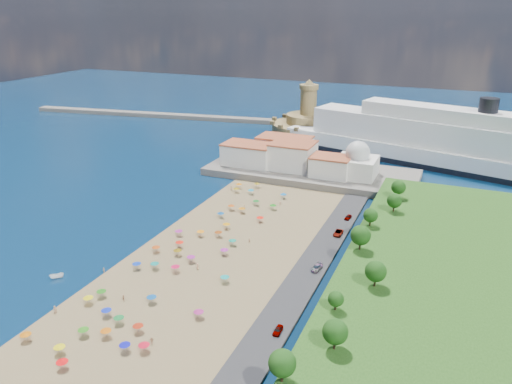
% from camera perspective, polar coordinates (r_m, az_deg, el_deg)
% --- Properties ---
extents(ground, '(700.00, 700.00, 0.00)m').
position_cam_1_polar(ground, '(159.99, -4.81, -5.39)').
color(ground, '#071938').
rests_on(ground, ground).
extents(terrace, '(90.00, 36.00, 3.00)m').
position_cam_1_polar(terrace, '(219.12, 6.32, 2.25)').
color(terrace, '#59544C').
rests_on(terrace, ground).
extents(jetty, '(18.00, 70.00, 2.40)m').
position_cam_1_polar(jetty, '(257.51, 3.89, 5.03)').
color(jetty, '#59544C').
rests_on(jetty, ground).
extents(breakwater, '(199.03, 34.77, 2.60)m').
position_cam_1_polar(breakwater, '(338.72, -9.55, 8.57)').
color(breakwater, '#59544C').
rests_on(breakwater, ground).
extents(waterfront_buildings, '(57.00, 29.00, 11.00)m').
position_cam_1_polar(waterfront_buildings, '(221.63, 3.20, 4.28)').
color(waterfront_buildings, silver).
rests_on(waterfront_buildings, terrace).
extents(domed_building, '(16.00, 16.00, 15.00)m').
position_cam_1_polar(domed_building, '(210.57, 11.46, 3.33)').
color(domed_building, silver).
rests_on(domed_building, terrace).
extents(fortress, '(40.00, 40.00, 32.40)m').
position_cam_1_polar(fortress, '(283.89, 5.91, 7.57)').
color(fortress, '#9F864F').
rests_on(fortress, ground).
extents(cruise_ship, '(152.29, 58.53, 33.08)m').
position_cam_1_polar(cruise_ship, '(245.98, 19.87, 5.18)').
color(cruise_ship, black).
rests_on(cruise_ship, ground).
extents(beach_parasols, '(33.42, 117.60, 2.20)m').
position_cam_1_polar(beach_parasols, '(149.21, -7.60, -6.60)').
color(beach_parasols, gray).
rests_on(beach_parasols, beach).
extents(beachgoers, '(30.53, 95.39, 1.89)m').
position_cam_1_polar(beachgoers, '(154.46, -6.92, -6.00)').
color(beachgoers, tan).
rests_on(beachgoers, beach).
extents(moored_boats, '(8.19, 31.07, 1.46)m').
position_cam_1_polar(moored_boats, '(138.45, -24.98, -11.50)').
color(moored_boats, white).
rests_on(moored_boats, ground).
extents(parked_cars, '(2.59, 73.37, 1.45)m').
position_cam_1_polar(parked_cars, '(150.32, 8.09, -6.73)').
color(parked_cars, gray).
rests_on(parked_cars, promenade).
extents(hillside_trees, '(14.69, 107.69, 7.20)m').
position_cam_1_polar(hillside_trees, '(134.65, 12.31, -6.35)').
color(hillside_trees, '#382314').
rests_on(hillside_trees, hillside).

